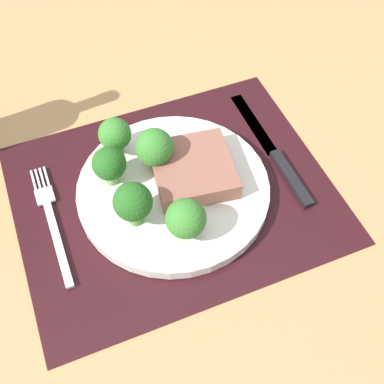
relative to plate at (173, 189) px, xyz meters
The scene contains 11 objects.
ground_plane 2.60cm from the plate, ahead, with size 140.00×110.00×3.00cm, color tan.
placemat 0.95cm from the plate, ahead, with size 41.69×33.68×0.30cm, color black.
plate is the anchor object (origin of this frame).
steak 3.80cm from the plate, 10.96° to the left, with size 10.25×10.42×2.68cm, color #8C5647.
broccoli_front_edge 10.69cm from the plate, 121.01° to the left, with size 4.46×4.46×5.89cm.
broccoli_near_steak 8.57cm from the plate, 151.84° to the right, with size 4.84×4.84×6.59cm.
broccoli_center 8.62cm from the plate, 98.32° to the right, with size 4.96×4.96×5.91cm.
broccoli_back_left 6.25cm from the plate, 104.23° to the left, with size 5.03×5.03×6.55cm.
broccoli_near_fork 9.17cm from the plate, 152.09° to the left, with size 4.44×4.44×5.85cm.
fork 16.27cm from the plate, behind, with size 2.40×19.20×0.50cm.
knife 15.79cm from the plate, ahead, with size 1.80×23.00×0.80cm.
Camera 1 is at (-12.17, -36.89, 54.22)cm, focal length 46.09 mm.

